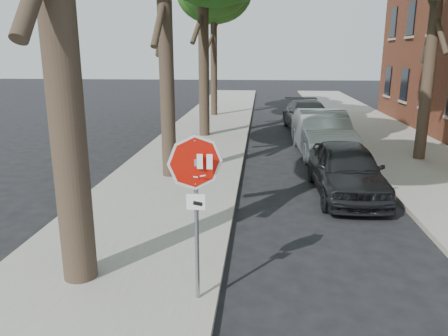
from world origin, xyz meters
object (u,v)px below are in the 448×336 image
(car_b, at_px, (322,133))
(car_c, at_px, (308,116))
(stop_sign, at_px, (196,187))
(car_a, at_px, (346,169))

(car_b, bearing_deg, car_c, 86.72)
(car_b, xyz_separation_m, car_c, (0.00, 5.47, -0.10))
(stop_sign, relative_size, car_a, 0.60)
(car_a, height_order, car_b, car_b)
(car_a, bearing_deg, stop_sign, -120.84)
(car_a, height_order, car_c, car_c)
(car_b, relative_size, car_c, 1.00)
(stop_sign, distance_m, car_c, 16.71)
(stop_sign, bearing_deg, car_c, 78.58)
(stop_sign, distance_m, car_b, 11.41)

